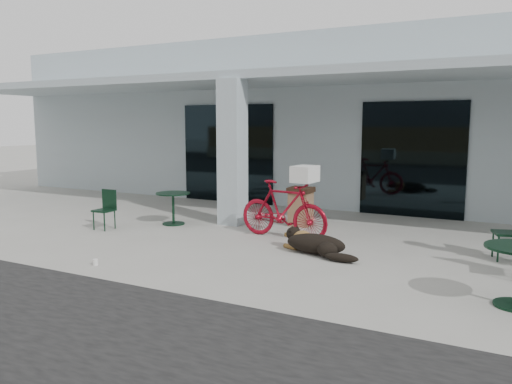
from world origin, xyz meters
The scene contains 14 objects.
ground centered at (0.00, 0.00, 0.00)m, with size 80.00×80.00×0.00m, color #A3A29A.
building centered at (0.00, 8.50, 2.25)m, with size 22.00×7.00×4.50m, color #A5B4BB.
storefront_glass_left centered at (-3.20, 4.98, 1.35)m, with size 2.80×0.06×2.70m, color black.
storefront_glass_right centered at (1.80, 4.98, 1.35)m, with size 2.40×0.06×2.70m, color black.
column centered at (-1.50, 2.30, 1.56)m, with size 0.50×0.50×3.12m, color #A5B4BB.
overhang centered at (0.00, 3.60, 3.21)m, with size 22.00×2.80×0.18m, color #A5B4BB.
bicycle centered at (0.05, 1.54, 0.56)m, with size 0.52×1.85×1.11m, color maroon.
laundry_basket centered at (0.50, 1.50, 1.26)m, with size 0.51×0.38×0.30m, color white.
dog centered at (1.03, 0.70, 0.20)m, with size 1.19×0.40×0.40m, color black, non-canonical shape.
cup_near_dog centered at (-1.78, -1.50, 0.05)m, with size 0.08×0.08×0.10m, color white.
cafe_table_near centered at (-2.63, 1.65, 0.35)m, with size 0.74×0.74×0.70m, color black, non-canonical shape.
cafe_chair_near centered at (-3.59, 0.57, 0.41)m, with size 0.37×0.40×0.82m, color black, non-canonical shape.
cafe_chair_far_b centered at (3.89, 1.77, 0.45)m, with size 0.41×0.45×0.91m, color black, non-canonical shape.
trash_receptacle centered at (-0.10, 2.80, 0.42)m, with size 0.49×0.49×0.83m, color #866345, non-canonical shape.
Camera 1 is at (3.88, -7.04, 2.19)m, focal length 35.00 mm.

